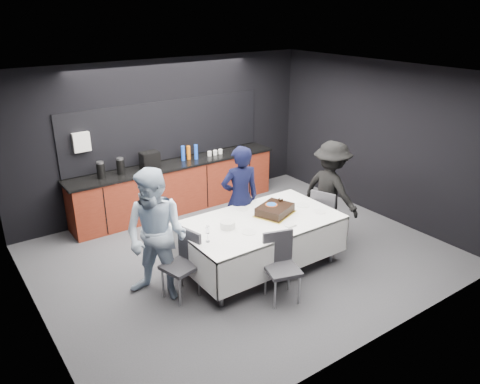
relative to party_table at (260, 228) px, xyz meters
The scene contains 18 objects.
ground 0.76m from the party_table, 90.00° to the left, with size 6.00×6.00×0.00m, color #434448.
room_shell 1.28m from the party_table, 90.00° to the left, with size 6.04×5.04×2.82m.
kitchenette 2.62m from the party_table, 90.35° to the left, with size 4.10×0.64×2.05m.
party_table is the anchor object (origin of this frame).
cake_assembly 0.37m from the party_table, ahead, with size 0.68×0.62×0.17m.
plate_stack 0.56m from the party_table, behind, with size 0.21×0.21×0.10m, color white.
loose_plate_near 0.45m from the party_table, 147.66° to the right, with size 0.20×0.20×0.01m, color white.
loose_plate_right_a 0.87m from the party_table, ahead, with size 0.22×0.22×0.01m, color white.
loose_plate_right_b 0.97m from the party_table, 17.77° to the right, with size 0.20×0.20×0.01m, color white.
loose_plate_far 0.48m from the party_table, 88.70° to the left, with size 0.19×0.19×0.01m, color white.
fork_pile 0.50m from the party_table, 61.35° to the right, with size 0.15×0.09×0.02m, color white.
champagne_flute 1.02m from the party_table, behind, with size 0.06×0.06×0.22m.
chair_left 1.25m from the party_table, behind, with size 0.51×0.51×0.92m.
chair_right 1.35m from the party_table, ahead, with size 0.54×0.54×0.92m.
chair_near 0.80m from the party_table, 107.12° to the right, with size 0.52×0.52×0.92m.
person_center 0.72m from the party_table, 79.66° to the left, with size 0.62×0.41×1.71m, color black.
person_left 1.58m from the party_table, behind, with size 0.88×0.68×1.81m, color #ACC0D8.
person_right 1.58m from the party_table, ahead, with size 1.08×0.62×1.67m, color black.
Camera 1 is at (-3.76, -5.25, 3.69)m, focal length 35.00 mm.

